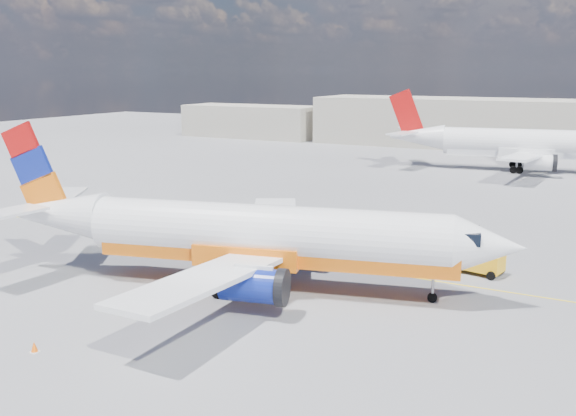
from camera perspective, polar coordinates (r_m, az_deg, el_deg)
The scene contains 8 objects.
ground at distance 41.21m, azimuth -1.55°, elevation -5.63°, with size 240.00×240.00×0.00m, color slate.
taxi_line at distance 43.72m, azimuth 0.39°, elevation -4.56°, with size 70.00×0.15×0.01m, color yellow.
terminal_main at distance 110.38m, azimuth 20.60°, elevation 6.92°, with size 70.00×14.00×8.00m, color #BEB5A3.
terminal_annex at distance 124.49m, azimuth -3.25°, elevation 7.71°, with size 26.00×10.00×6.00m, color #BEB5A3.
main_jet at distance 37.41m, azimuth -3.32°, elevation -2.40°, with size 31.75×24.28×9.59m.
second_jet at distance 86.72m, azimuth 20.37°, elevation 5.32°, with size 33.90×26.29×10.23m.
gse_tug at distance 42.22m, azimuth 16.52°, elevation -4.33°, with size 3.10×2.22×2.04m.
traffic_cone at distance 31.98m, azimuth -21.62°, elevation -11.42°, with size 0.37×0.37×0.52m.
Camera 1 is at (19.42, -34.10, 12.57)m, focal length 40.00 mm.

